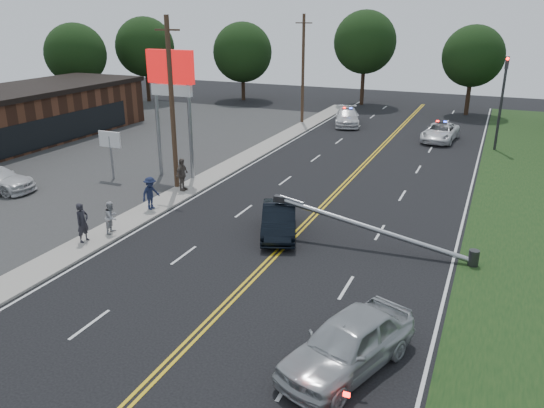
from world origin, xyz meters
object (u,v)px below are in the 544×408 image
at_px(pylon_sign, 171,83).
at_px(bystander_d, 182,174).
at_px(traffic_signal, 502,95).
at_px(waiting_sedan, 348,343).
at_px(bystander_a, 83,223).
at_px(bystander_b, 112,217).
at_px(bystander_c, 151,193).
at_px(utility_pole_far, 303,69).
at_px(crashed_sedan, 279,220).
at_px(fallen_streetlight, 382,231).
at_px(emergency_a, 440,132).
at_px(emergency_b, 347,117).
at_px(small_sign, 110,144).
at_px(utility_pole_mid, 172,105).

bearing_deg(pylon_sign, bystander_d, -51.07).
distance_m(traffic_signal, bystander_d, 25.17).
relative_size(waiting_sedan, bystander_a, 2.71).
height_order(bystander_b, bystander_c, bystander_c).
distance_m(utility_pole_far, bystander_c, 26.23).
bearing_deg(crashed_sedan, fallen_streetlight, -19.64).
bearing_deg(crashed_sedan, emergency_a, 57.53).
xyz_separation_m(emergency_a, bystander_c, (-12.26, -23.33, 0.29)).
distance_m(pylon_sign, waiting_sedan, 22.07).
xyz_separation_m(fallen_streetlight, bystander_b, (-12.27, -3.35, -0.01)).
bearing_deg(crashed_sedan, bystander_d, 133.75).
xyz_separation_m(traffic_signal, bystander_a, (-16.90, -26.71, -3.16)).
xyz_separation_m(emergency_b, bystander_a, (-3.69, -31.39, 0.27)).
relative_size(small_sign, crashed_sedan, 0.69).
bearing_deg(traffic_signal, pylon_sign, -139.61).
xyz_separation_m(pylon_sign, bystander_a, (1.90, -10.71, -4.95)).
bearing_deg(fallen_streetlight, small_sign, 167.60).
bearing_deg(emergency_b, bystander_c, -113.19).
relative_size(small_sign, emergency_a, 0.59).
height_order(small_sign, utility_pole_far, utility_pole_far).
relative_size(utility_pole_mid, emergency_b, 1.86).
distance_m(waiting_sedan, bystander_b, 14.23).
relative_size(pylon_sign, fallen_streetlight, 0.85).
relative_size(bystander_a, bystander_d, 0.95).
distance_m(crashed_sedan, bystander_c, 7.55).
xyz_separation_m(small_sign, fallen_streetlight, (18.19, -4.00, -1.41)).
distance_m(fallen_streetlight, waiting_sedan, 8.82).
distance_m(utility_pole_mid, waiting_sedan, 19.61).
bearing_deg(pylon_sign, utility_pole_far, 86.28).
bearing_deg(bystander_d, utility_pole_mid, 54.79).
xyz_separation_m(utility_pole_mid, crashed_sedan, (8.45, -4.13, -4.34)).
distance_m(emergency_a, bystander_b, 29.37).
bearing_deg(utility_pole_far, fallen_streetlight, -62.76).
bearing_deg(emergency_a, bystander_b, -109.24).
height_order(fallen_streetlight, utility_pole_mid, utility_pole_mid).
distance_m(fallen_streetlight, utility_pole_mid, 14.58).
height_order(pylon_sign, small_sign, pylon_sign).
relative_size(traffic_signal, waiting_sedan, 1.40).
xyz_separation_m(crashed_sedan, bystander_b, (-7.33, -3.22, 0.17)).
bearing_deg(utility_pole_far, bystander_d, -88.14).
distance_m(small_sign, emergency_a, 26.51).
height_order(utility_pole_far, crashed_sedan, utility_pole_far).
relative_size(traffic_signal, emergency_a, 1.35).
height_order(pylon_sign, bystander_b, pylon_sign).
height_order(waiting_sedan, bystander_b, waiting_sedan).
height_order(crashed_sedan, bystander_c, bystander_c).
relative_size(emergency_a, bystander_a, 2.81).
distance_m(traffic_signal, bystander_a, 31.76).
distance_m(pylon_sign, crashed_sedan, 12.66).
relative_size(bystander_c, bystander_d, 0.92).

